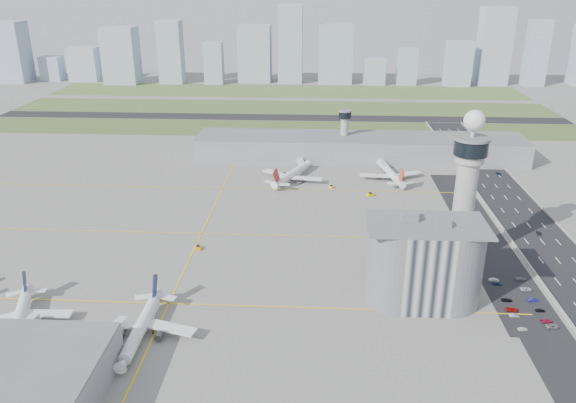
# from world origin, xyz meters

# --- Properties ---
(ground) EXTENTS (1000.00, 1000.00, 0.00)m
(ground) POSITION_xyz_m (0.00, 0.00, 0.00)
(ground) COLOR gray
(grass_strip_0) EXTENTS (480.00, 50.00, 0.08)m
(grass_strip_0) POSITION_xyz_m (-20.00, 225.00, 0.04)
(grass_strip_0) COLOR #495C2B
(grass_strip_0) RESTS_ON ground
(grass_strip_1) EXTENTS (480.00, 60.00, 0.08)m
(grass_strip_1) POSITION_xyz_m (-20.00, 300.00, 0.04)
(grass_strip_1) COLOR #425C2B
(grass_strip_1) RESTS_ON ground
(grass_strip_2) EXTENTS (480.00, 70.00, 0.08)m
(grass_strip_2) POSITION_xyz_m (-20.00, 380.00, 0.04)
(grass_strip_2) COLOR #536A32
(grass_strip_2) RESTS_ON ground
(runway) EXTENTS (480.00, 22.00, 0.10)m
(runway) POSITION_xyz_m (-20.00, 262.00, 0.06)
(runway) COLOR black
(runway) RESTS_ON ground
(highway) EXTENTS (28.00, 500.00, 0.10)m
(highway) POSITION_xyz_m (115.00, 0.00, 0.05)
(highway) COLOR black
(highway) RESTS_ON ground
(barrier_left) EXTENTS (0.60, 500.00, 1.20)m
(barrier_left) POSITION_xyz_m (101.00, 0.00, 0.60)
(barrier_left) COLOR #9E9E99
(barrier_left) RESTS_ON ground
(landside_road) EXTENTS (18.00, 260.00, 0.08)m
(landside_road) POSITION_xyz_m (90.00, -10.00, 0.04)
(landside_road) COLOR black
(landside_road) RESTS_ON ground
(parking_lot) EXTENTS (20.00, 44.00, 0.10)m
(parking_lot) POSITION_xyz_m (88.00, -22.00, 0.05)
(parking_lot) COLOR black
(parking_lot) RESTS_ON ground
(taxiway_line_h_0) EXTENTS (260.00, 0.60, 0.01)m
(taxiway_line_h_0) POSITION_xyz_m (-40.00, -30.00, 0.01)
(taxiway_line_h_0) COLOR yellow
(taxiway_line_h_0) RESTS_ON ground
(taxiway_line_h_1) EXTENTS (260.00, 0.60, 0.01)m
(taxiway_line_h_1) POSITION_xyz_m (-40.00, 30.00, 0.01)
(taxiway_line_h_1) COLOR yellow
(taxiway_line_h_1) RESTS_ON ground
(taxiway_line_h_2) EXTENTS (260.00, 0.60, 0.01)m
(taxiway_line_h_2) POSITION_xyz_m (-40.00, 90.00, 0.01)
(taxiway_line_h_2) COLOR yellow
(taxiway_line_h_2) RESTS_ON ground
(taxiway_line_v) EXTENTS (0.60, 260.00, 0.01)m
(taxiway_line_v) POSITION_xyz_m (-40.00, 30.00, 0.01)
(taxiway_line_v) COLOR yellow
(taxiway_line_v) RESTS_ON ground
(control_tower) EXTENTS (14.00, 14.00, 64.50)m
(control_tower) POSITION_xyz_m (72.00, 8.00, 35.04)
(control_tower) COLOR #ADAAA5
(control_tower) RESTS_ON ground
(secondary_tower) EXTENTS (8.60, 8.60, 31.90)m
(secondary_tower) POSITION_xyz_m (30.00, 150.00, 18.80)
(secondary_tower) COLOR #ADAAA5
(secondary_tower) RESTS_ON ground
(admin_building) EXTENTS (42.00, 24.00, 33.50)m
(admin_building) POSITION_xyz_m (51.99, -22.00, 15.30)
(admin_building) COLOR #B2B2B7
(admin_building) RESTS_ON ground
(terminal_pier) EXTENTS (210.00, 32.00, 15.80)m
(terminal_pier) POSITION_xyz_m (40.00, 148.00, 7.90)
(terminal_pier) COLOR gray
(terminal_pier) RESTS_ON ground
(airplane_near_b) EXTENTS (46.16, 49.98, 11.46)m
(airplane_near_b) POSITION_xyz_m (-86.74, -47.20, 5.73)
(airplane_near_b) COLOR white
(airplane_near_b) RESTS_ON ground
(airplane_near_c) EXTENTS (37.48, 44.03, 12.28)m
(airplane_near_c) POSITION_xyz_m (-43.94, -50.69, 6.14)
(airplane_near_c) COLOR white
(airplane_near_c) RESTS_ON ground
(airplane_far_a) EXTENTS (53.77, 57.28, 12.75)m
(airplane_far_a) POSITION_xyz_m (-1.41, 106.74, 6.38)
(airplane_far_a) COLOR white
(airplane_far_a) RESTS_ON ground
(airplane_far_b) EXTENTS (45.65, 50.90, 12.44)m
(airplane_far_b) POSITION_xyz_m (56.05, 112.13, 6.22)
(airplane_far_b) COLOR white
(airplane_far_b) RESTS_ON ground
(jet_bridge_near_1) EXTENTS (5.39, 14.31, 5.70)m
(jet_bridge_near_1) POSITION_xyz_m (-83.00, -61.00, 2.85)
(jet_bridge_near_1) COLOR silver
(jet_bridge_near_1) RESTS_ON ground
(jet_bridge_near_2) EXTENTS (5.39, 14.31, 5.70)m
(jet_bridge_near_2) POSITION_xyz_m (-53.00, -61.00, 2.85)
(jet_bridge_near_2) COLOR silver
(jet_bridge_near_2) RESTS_ON ground
(jet_bridge_far_0) EXTENTS (5.39, 14.31, 5.70)m
(jet_bridge_far_0) POSITION_xyz_m (2.00, 132.00, 2.85)
(jet_bridge_far_0) COLOR silver
(jet_bridge_far_0) RESTS_ON ground
(jet_bridge_far_1) EXTENTS (5.39, 14.31, 5.70)m
(jet_bridge_far_1) POSITION_xyz_m (52.00, 132.00, 2.85)
(jet_bridge_far_1) COLOR silver
(jet_bridge_far_1) RESTS_ON ground
(tug_1) EXTENTS (3.88, 3.43, 1.88)m
(tug_1) POSITION_xyz_m (-66.73, -45.93, 0.94)
(tug_1) COLOR #E09D06
(tug_1) RESTS_ON ground
(tug_2) EXTENTS (3.51, 3.50, 1.71)m
(tug_2) POSITION_xyz_m (-44.59, -28.39, 0.85)
(tug_2) COLOR #ED9A05
(tug_2) RESTS_ON ground
(tug_3) EXTENTS (2.79, 3.63, 1.92)m
(tug_3) POSITION_xyz_m (-38.26, 13.98, 0.96)
(tug_3) COLOR #FDA310
(tug_3) RESTS_ON ground
(tug_4) EXTENTS (3.44, 3.51, 1.69)m
(tug_4) POSITION_xyz_m (21.12, 94.16, 0.85)
(tug_4) COLOR #FAA82A
(tug_4) RESTS_ON ground
(tug_5) EXTENTS (4.23, 3.78, 2.04)m
(tug_5) POSITION_xyz_m (42.15, 82.68, 1.02)
(tug_5) COLOR #D8BE00
(tug_5) RESTS_ON ground
(car_lot_0) EXTENTS (3.40, 1.70, 1.11)m
(car_lot_0) POSITION_xyz_m (83.47, -39.68, 0.56)
(car_lot_0) COLOR white
(car_lot_0) RESTS_ON ground
(car_lot_1) EXTENTS (3.56, 1.57, 1.14)m
(car_lot_1) POSITION_xyz_m (83.21, -31.70, 0.57)
(car_lot_1) COLOR #A0A0A0
(car_lot_1) RESTS_ON ground
(car_lot_2) EXTENTS (4.70, 2.57, 1.25)m
(car_lot_2) POSITION_xyz_m (83.48, -27.97, 0.62)
(car_lot_2) COLOR #A1110F
(car_lot_2) RESTS_ON ground
(car_lot_3) EXTENTS (3.90, 1.68, 1.12)m
(car_lot_3) POSITION_xyz_m (83.66, -21.46, 0.56)
(car_lot_3) COLOR black
(car_lot_3) RESTS_ON ground
(car_lot_4) EXTENTS (3.53, 1.80, 1.15)m
(car_lot_4) POSITION_xyz_m (83.66, -9.60, 0.58)
(car_lot_4) COLOR navy
(car_lot_4) RESTS_ON ground
(car_lot_5) EXTENTS (3.84, 1.35, 1.26)m
(car_lot_5) POSITION_xyz_m (83.08, -6.99, 0.63)
(car_lot_5) COLOR silver
(car_lot_5) RESTS_ON ground
(car_lot_6) EXTENTS (4.80, 2.63, 1.27)m
(car_lot_6) POSITION_xyz_m (94.11, -37.68, 0.64)
(car_lot_6) COLOR gray
(car_lot_6) RESTS_ON ground
(car_lot_7) EXTENTS (4.22, 2.04, 1.18)m
(car_lot_7) POSITION_xyz_m (93.25, -34.67, 0.59)
(car_lot_7) COLOR maroon
(car_lot_7) RESTS_ON ground
(car_lot_8) EXTENTS (3.31, 1.46, 1.11)m
(car_lot_8) POSITION_xyz_m (93.47, -27.82, 0.55)
(car_lot_8) COLOR black
(car_lot_8) RESTS_ON ground
(car_lot_9) EXTENTS (3.94, 1.61, 1.27)m
(car_lot_9) POSITION_xyz_m (93.26, -21.09, 0.64)
(car_lot_9) COLOR navy
(car_lot_9) RESTS_ON ground
(car_lot_10) EXTENTS (4.61, 2.58, 1.22)m
(car_lot_10) POSITION_xyz_m (93.35, -13.28, 0.61)
(car_lot_10) COLOR silver
(car_lot_10) RESTS_ON ground
(car_lot_11) EXTENTS (4.50, 2.11, 1.27)m
(car_lot_11) POSITION_xyz_m (93.86, -5.69, 0.64)
(car_lot_11) COLOR slate
(car_lot_11) RESTS_ON ground
(car_hw_1) EXTENTS (1.42, 3.60, 1.16)m
(car_hw_1) POSITION_xyz_m (116.10, 38.14, 0.58)
(car_hw_1) COLOR black
(car_hw_1) RESTS_ON ground
(car_hw_2) EXTENTS (2.28, 4.29, 1.15)m
(car_hw_2) POSITION_xyz_m (122.22, 122.49, 0.57)
(car_hw_2) COLOR navy
(car_hw_2) RESTS_ON ground
(car_hw_4) EXTENTS (2.06, 3.88, 1.26)m
(car_hw_4) POSITION_xyz_m (107.55, 178.82, 0.63)
(car_hw_4) COLOR gray
(car_hw_4) RESTS_ON ground
(skyline_bldg_1) EXTENTS (37.63, 30.10, 65.60)m
(skyline_bldg_1) POSITION_xyz_m (-331.22, 417.61, 32.80)
(skyline_bldg_1) COLOR #9EADC1
(skyline_bldg_1) RESTS_ON ground
(skyline_bldg_2) EXTENTS (22.81, 18.25, 26.79)m
(skyline_bldg_2) POSITION_xyz_m (-291.25, 430.16, 13.39)
(skyline_bldg_2) COLOR #9EADC1
(skyline_bldg_2) RESTS_ON ground
(skyline_bldg_3) EXTENTS (32.30, 25.84, 36.93)m
(skyline_bldg_3) POSITION_xyz_m (-252.58, 431.35, 18.47)
(skyline_bldg_3) COLOR #9EADC1
(skyline_bldg_3) RESTS_ON ground
(skyline_bldg_4) EXTENTS (35.81, 28.65, 60.36)m
(skyline_bldg_4) POSITION_xyz_m (-204.47, 415.19, 30.18)
(skyline_bldg_4) COLOR #9EADC1
(skyline_bldg_4) RESTS_ON ground
(skyline_bldg_5) EXTENTS (25.49, 20.39, 66.89)m
(skyline_bldg_5) POSITION_xyz_m (-150.11, 419.66, 33.44)
(skyline_bldg_5) COLOR #9EADC1
(skyline_bldg_5) RESTS_ON ground
(skyline_bldg_6) EXTENTS (20.04, 16.03, 45.20)m
(skyline_bldg_6) POSITION_xyz_m (-102.68, 417.90, 22.60)
(skyline_bldg_6) COLOR #9EADC1
(skyline_bldg_6) RESTS_ON ground
(skyline_bldg_7) EXTENTS (35.76, 28.61, 61.22)m
(skyline_bldg_7) POSITION_xyz_m (-59.44, 436.89, 30.61)
(skyline_bldg_7) COLOR #9EADC1
(skyline_bldg_7) RESTS_ON ground
(skyline_bldg_8) EXTENTS (26.33, 21.06, 83.39)m
(skyline_bldg_8) POSITION_xyz_m (-19.42, 431.56, 41.69)
(skyline_bldg_8) COLOR #9EADC1
(skyline_bldg_8) RESTS_ON ground
(skyline_bldg_9) EXTENTS (36.96, 29.57, 62.11)m
(skyline_bldg_9) POSITION_xyz_m (30.27, 432.32, 31.06)
(skyline_bldg_9) COLOR #9EADC1
(skyline_bldg_9) RESTS_ON ground
(skyline_bldg_10) EXTENTS (23.01, 18.41, 27.75)m
(skyline_bldg_10) POSITION_xyz_m (73.27, 423.68, 13.87)
(skyline_bldg_10) COLOR #9EADC1
(skyline_bldg_10) RESTS_ON ground
(skyline_bldg_11) EXTENTS (20.22, 16.18, 38.97)m
(skyline_bldg_11) POSITION_xyz_m (108.28, 423.34, 19.48)
(skyline_bldg_11) COLOR #9EADC1
(skyline_bldg_11) RESTS_ON ground
(skyline_bldg_12) EXTENTS (26.14, 20.92, 46.89)m
(skyline_bldg_12) POSITION_xyz_m (162.17, 421.29, 23.44)
(skyline_bldg_12) COLOR #9EADC1
(skyline_bldg_12) RESTS_ON ground
(skyline_bldg_13) EXTENTS (32.26, 25.81, 81.20)m
(skyline_bldg_13) POSITION_xyz_m (201.27, 433.27, 40.60)
(skyline_bldg_13) COLOR #9EADC1
(skyline_bldg_13) RESTS_ON ground
(skyline_bldg_14) EXTENTS (21.59, 17.28, 68.75)m
(skyline_bldg_14) POSITION_xyz_m (244.74, 426.38, 34.37)
(skyline_bldg_14) COLOR #9EADC1
(skyline_bldg_14) RESTS_ON ground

